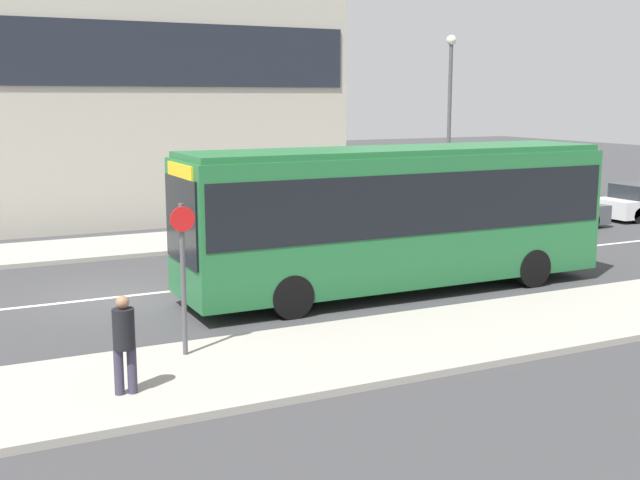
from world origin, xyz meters
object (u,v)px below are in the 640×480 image
object	(u,v)px
parked_car_0	(547,211)
bus_stop_sign	(183,268)
city_bus	(396,210)
pedestrian_near_stop	(124,339)
street_lamp	(449,109)

from	to	relation	value
parked_car_0	bus_stop_sign	bearing A→B (deg)	-151.90
city_bus	pedestrian_near_stop	xyz separation A→B (m)	(-7.55, -4.36, -0.99)
bus_stop_sign	street_lamp	distance (m)	17.34
parked_car_0	bus_stop_sign	size ratio (longest dim) A/B	1.64
city_bus	street_lamp	xyz separation A→B (m)	(7.11, 7.98, 2.25)
city_bus	street_lamp	world-z (taller)	street_lamp
pedestrian_near_stop	street_lamp	size ratio (longest dim) A/B	0.23
street_lamp	pedestrian_near_stop	bearing A→B (deg)	-139.91
city_bus	pedestrian_near_stop	distance (m)	8.78
bus_stop_sign	pedestrian_near_stop	bearing A→B (deg)	-133.63
pedestrian_near_stop	bus_stop_sign	xyz separation A→B (m)	(1.39, 1.46, 0.71)
parked_car_0	bus_stop_sign	distance (m)	18.10
city_bus	parked_car_0	size ratio (longest dim) A/B	2.38
city_bus	bus_stop_sign	distance (m)	6.81
parked_car_0	city_bus	bearing A→B (deg)	-150.13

